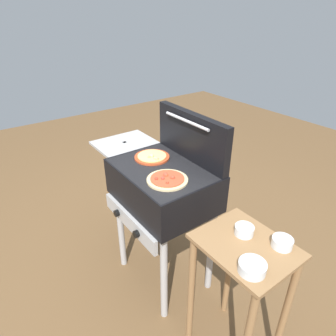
% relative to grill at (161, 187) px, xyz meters
% --- Properties ---
extents(ground_plane, '(8.00, 8.00, 0.00)m').
position_rel_grill_xyz_m(ground_plane, '(0.01, 0.00, -0.76)').
color(ground_plane, brown).
extents(grill, '(0.96, 0.53, 0.90)m').
position_rel_grill_xyz_m(grill, '(0.00, 0.00, 0.00)').
color(grill, black).
rests_on(grill, ground_plane).
extents(grill_lid_open, '(0.63, 0.08, 0.30)m').
position_rel_grill_xyz_m(grill_lid_open, '(0.01, 0.22, 0.30)').
color(grill_lid_open, black).
rests_on(grill_lid_open, grill).
extents(pizza_cheese, '(0.22, 0.22, 0.04)m').
position_rel_grill_xyz_m(pizza_cheese, '(-0.13, 0.02, 0.15)').
color(pizza_cheese, '#C64723').
rests_on(pizza_cheese, grill).
extents(pizza_pepperoni, '(0.23, 0.23, 0.04)m').
position_rel_grill_xyz_m(pizza_pepperoni, '(0.15, -0.06, 0.15)').
color(pizza_pepperoni, beige).
rests_on(pizza_pepperoni, grill).
extents(prep_table, '(0.44, 0.36, 0.79)m').
position_rel_grill_xyz_m(prep_table, '(0.67, 0.00, -0.20)').
color(prep_table, olive).
rests_on(prep_table, ground_plane).
extents(topping_bowl_near, '(0.09, 0.09, 0.04)m').
position_rel_grill_xyz_m(topping_bowl_near, '(0.62, 0.05, 0.05)').
color(topping_bowl_near, silver).
rests_on(topping_bowl_near, prep_table).
extents(topping_bowl_far, '(0.09, 0.09, 0.04)m').
position_rel_grill_xyz_m(topping_bowl_far, '(0.78, 0.12, 0.05)').
color(topping_bowl_far, silver).
rests_on(topping_bowl_far, prep_table).
extents(topping_bowl_middle, '(0.12, 0.12, 0.04)m').
position_rel_grill_xyz_m(topping_bowl_middle, '(0.79, -0.10, 0.05)').
color(topping_bowl_middle, silver).
rests_on(topping_bowl_middle, prep_table).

